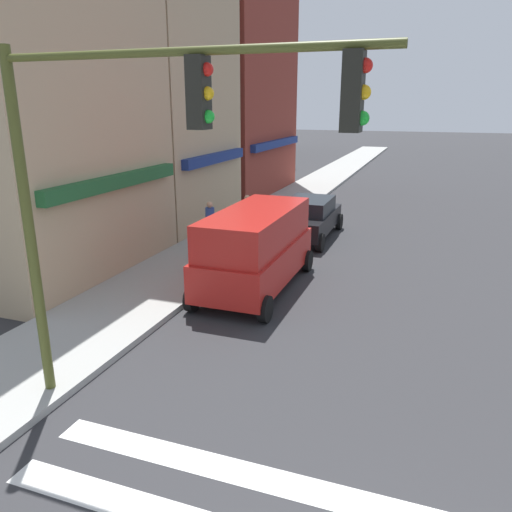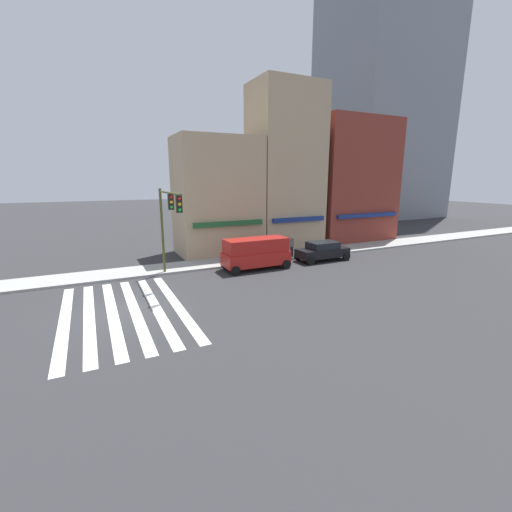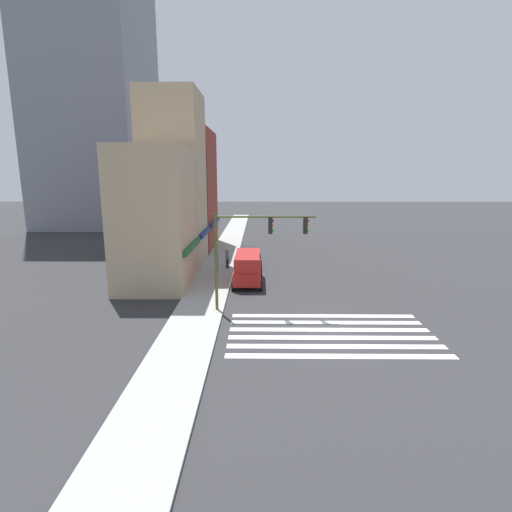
# 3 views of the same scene
# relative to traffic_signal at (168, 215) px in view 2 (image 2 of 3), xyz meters

# --- Properties ---
(ground_plane) EXTENTS (200.00, 200.00, 0.00)m
(ground_plane) POSITION_rel_traffic_signal_xyz_m (-3.41, -4.17, -4.44)
(ground_plane) COLOR #2D2D30
(sidewalk_left) EXTENTS (120.00, 3.00, 0.15)m
(sidewalk_left) POSITION_rel_traffic_signal_xyz_m (-3.41, 3.33, -4.37)
(sidewalk_left) COLOR #9E9E99
(sidewalk_left) RESTS_ON ground_plane
(crosswalk_stripes) EXTENTS (5.88, 10.80, 0.01)m
(crosswalk_stripes) POSITION_rel_traffic_signal_xyz_m (-3.41, -4.17, -4.44)
(crosswalk_stripes) COLOR silver
(crosswalk_stripes) RESTS_ON ground_plane
(storefront_row) EXTENTS (23.67, 5.30, 15.34)m
(storefront_row) POSITION_rel_traffic_signal_xyz_m (14.63, 7.32, 2.08)
(storefront_row) COLOR tan
(storefront_row) RESTS_ON ground_plane
(tower_distant) EXTENTS (19.34, 15.62, 55.75)m
(tower_distant) POSITION_rel_traffic_signal_xyz_m (43.25, 25.63, 23.43)
(tower_distant) COLOR gray
(tower_distant) RESTS_ON ground_plane
(traffic_signal) EXTENTS (0.32, 5.98, 6.05)m
(traffic_signal) POSITION_rel_traffic_signal_xyz_m (0.00, 0.00, 0.00)
(traffic_signal) COLOR #474C1E
(traffic_signal) RESTS_ON ground_plane
(van_red) EXTENTS (5.01, 2.22, 2.34)m
(van_red) POSITION_rel_traffic_signal_xyz_m (6.50, 0.53, -3.16)
(van_red) COLOR #B21E19
(van_red) RESTS_ON ground_plane
(sedan_black) EXTENTS (4.41, 2.02, 1.59)m
(sedan_black) POSITION_rel_traffic_signal_xyz_m (12.67, 0.53, -3.60)
(sedan_black) COLOR black
(sedan_black) RESTS_ON ground_plane
(pedestrian_blue_shirt) EXTENTS (0.32, 0.32, 1.77)m
(pedestrian_blue_shirt) POSITION_rel_traffic_signal_xyz_m (9.22, 3.24, -3.37)
(pedestrian_blue_shirt) COLOR #23232D
(pedestrian_blue_shirt) RESTS_ON sidewalk_left
(pedestrian_grey_coat) EXTENTS (0.32, 0.32, 1.77)m
(pedestrian_grey_coat) POSITION_rel_traffic_signal_xyz_m (10.86, 2.46, -3.37)
(pedestrian_grey_coat) COLOR #23232D
(pedestrian_grey_coat) RESTS_ON sidewalk_left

